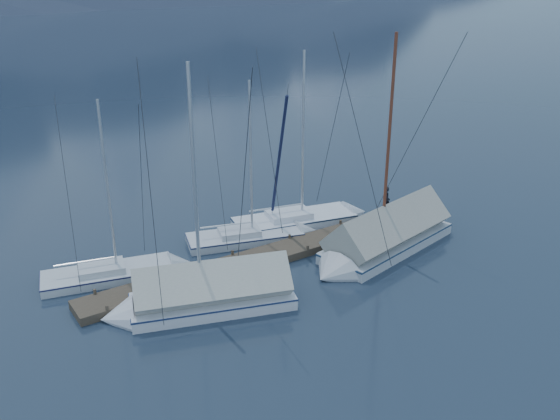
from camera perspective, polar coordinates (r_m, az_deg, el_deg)
The scene contains 9 objects.
ground at distance 24.81m, azimuth 2.59°, elevation -6.16°, with size 1000.00×1000.00×0.00m, color black.
dock at distance 26.22m, azimuth -0.00°, elevation -4.24°, with size 18.00×1.50×0.54m.
mooring_posts at distance 25.86m, azimuth -0.92°, elevation -4.03°, with size 15.12×1.52×0.35m.
sailboat_open_left at distance 25.41m, azimuth -14.41°, elevation -5.81°, with size 6.35×3.16×8.09m.
sailboat_open_mid at distance 27.84m, azimuth -1.82°, elevation -2.53°, with size 6.43×3.45×8.18m.
sailboat_open_right at distance 29.73m, azimuth 2.98°, elevation -0.86°, with size 7.28×3.55×9.27m.
sailboat_covered_near at distance 26.77m, azimuth 9.55°, elevation -3.00°, with size 8.45×4.06×10.56m.
sailboat_covered_far at distance 22.34m, azimuth -7.96°, elevation -8.37°, with size 7.40×4.24×9.95m.
person at distance 29.78m, azimuth 10.17°, elevation 0.83°, with size 0.57×0.37×1.56m, color black.
Camera 1 is at (-13.12, -17.50, 11.71)m, focal length 38.00 mm.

